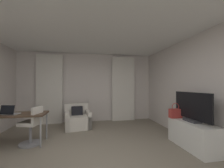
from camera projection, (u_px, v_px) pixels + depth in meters
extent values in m
plane|color=gray|center=(91.00, 164.00, 2.49)|extent=(12.00, 12.00, 0.00)
cube|color=silver|center=(88.00, 87.00, 5.48)|extent=(5.12, 0.06, 2.60)
cube|color=silver|center=(213.00, 89.00, 2.96)|extent=(0.06, 6.12, 2.60)
cube|color=white|center=(91.00, 15.00, 2.51)|extent=(5.12, 6.12, 0.06)
cube|color=silver|center=(49.00, 89.00, 5.10)|extent=(0.90, 0.06, 2.50)
cube|color=silver|center=(123.00, 89.00, 5.60)|extent=(0.90, 0.06, 2.50)
cube|color=silver|center=(78.00, 122.00, 4.58)|extent=(0.89, 0.88, 0.41)
cube|color=silver|center=(77.00, 108.00, 4.88)|extent=(0.79, 0.26, 0.36)
cube|color=silver|center=(88.00, 119.00, 4.70)|extent=(0.24, 0.77, 0.55)
cube|color=silver|center=(67.00, 120.00, 4.47)|extent=(0.24, 0.77, 0.55)
cube|color=black|center=(77.00, 112.00, 4.69)|extent=(0.39, 0.26, 0.37)
cube|color=#4C3828|center=(12.00, 115.00, 3.28)|extent=(1.48, 0.60, 0.04)
cylinder|color=#99999E|center=(47.00, 126.00, 3.65)|extent=(0.04, 0.04, 0.68)
cylinder|color=#99999E|center=(41.00, 132.00, 3.15)|extent=(0.04, 0.04, 0.68)
cylinder|color=gray|center=(30.00, 135.00, 3.31)|extent=(0.06, 0.06, 0.46)
cylinder|color=gray|center=(30.00, 144.00, 3.31)|extent=(0.48, 0.48, 0.04)
cube|color=silver|center=(30.00, 123.00, 3.31)|extent=(0.50, 0.50, 0.08)
cube|color=silver|center=(37.00, 114.00, 3.30)|extent=(0.16, 0.36, 0.34)
cube|color=#ADADB2|center=(11.00, 114.00, 3.23)|extent=(0.37, 0.30, 0.02)
cube|color=black|center=(7.00, 110.00, 3.12)|extent=(0.32, 0.13, 0.20)
cube|color=white|center=(192.00, 135.00, 3.12)|extent=(0.45, 1.14, 0.58)
cube|color=#333338|center=(192.00, 120.00, 3.13)|extent=(0.20, 0.36, 0.06)
cube|color=black|center=(192.00, 106.00, 3.13)|extent=(0.04, 1.06, 0.59)
cube|color=#B73833|center=(175.00, 113.00, 3.51)|extent=(0.30, 0.14, 0.22)
torus|color=#B73833|center=(175.00, 107.00, 3.51)|extent=(0.20, 0.02, 0.20)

